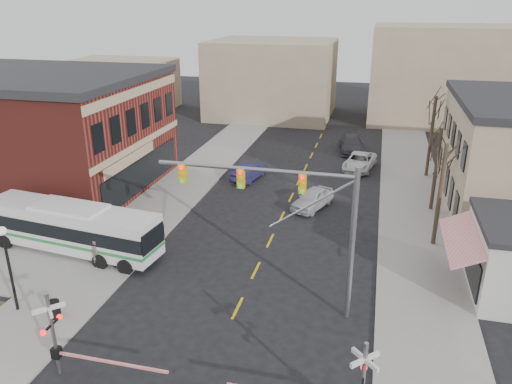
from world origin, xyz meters
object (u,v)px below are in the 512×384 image
car_d (351,144)px  car_c (360,162)px  pedestrian_near (97,253)px  pedestrian_far (100,225)px  car_b (249,171)px  transit_bus (72,227)px  street_lamp (6,252)px  traffic_signal_mast (297,208)px  car_a (313,199)px  trash_bin (54,309)px  rr_crossing_west (63,337)px

car_d → car_c: bearing=-85.5°
pedestrian_near → pedestrian_far: size_ratio=1.01×
car_b → car_c: car_b is taller
transit_bus → car_d: transit_bus is taller
car_d → street_lamp: bearing=-120.7°
traffic_signal_mast → car_a: 14.58m
transit_bus → car_a: size_ratio=2.72×
trash_bin → car_c: bearing=63.8°
rr_crossing_west → car_d: rr_crossing_west is taller
transit_bus → car_b: (7.35, 15.98, -0.99)m
pedestrian_far → transit_bus: bearing=-128.0°
rr_crossing_west → car_c: 33.03m
trash_bin → car_c: (13.68, 27.81, 0.17)m
car_c → car_b: bearing=-141.7°
transit_bus → traffic_signal_mast: bearing=-11.2°
pedestrian_near → car_d: bearing=-2.4°
pedestrian_far → street_lamp: bearing=-109.1°
car_a → car_d: (1.90, 16.15, 0.06)m
trash_bin → car_b: car_b is taller
pedestrian_far → car_d: bearing=38.7°
car_d → pedestrian_near: size_ratio=3.24×
street_lamp → car_c: size_ratio=0.89×
pedestrian_far → car_c: bearing=29.6°
rr_crossing_west → car_a: (7.64, 20.83, -1.21)m
street_lamp → car_d: 36.66m
transit_bus → car_c: (16.79, 21.18, -0.99)m
car_c → pedestrian_far: size_ratio=3.09×
street_lamp → pedestrian_far: 8.97m
transit_bus → rr_crossing_west: rr_crossing_west is taller
transit_bus → car_a: 17.49m
rr_crossing_west → car_b: bearing=87.2°
car_b → car_d: 13.72m
traffic_signal_mast → rr_crossing_west: size_ratio=1.76×
car_a → rr_crossing_west: bearing=-88.9°
car_c → pedestrian_far: bearing=-120.8°
rr_crossing_west → car_b: 26.09m
transit_bus → trash_bin: bearing=-64.8°
pedestrian_near → car_b: bearing=7.0°
car_a → street_lamp: bearing=-105.5°
car_d → pedestrian_far: pedestrian_far is taller
trash_bin → car_c: 30.99m
traffic_signal_mast → trash_bin: size_ratio=10.97×
car_a → transit_bus: bearing=-120.7°
street_lamp → car_b: bearing=73.9°
transit_bus → rr_crossing_west: 11.75m
street_lamp → car_c: bearing=60.1°
rr_crossing_west → pedestrian_near: bearing=112.5°
traffic_signal_mast → car_c: bearing=84.9°
car_c → pedestrian_near: size_ratio=3.06×
rr_crossing_west → street_lamp: bearing=146.1°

